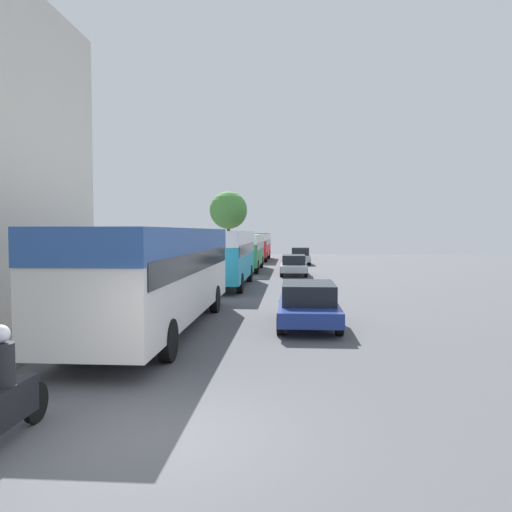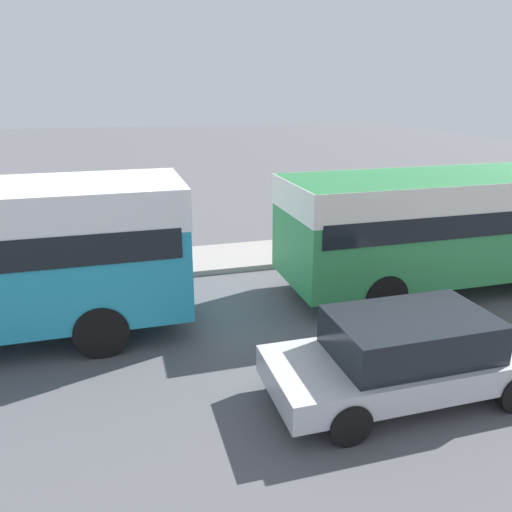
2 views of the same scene
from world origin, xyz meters
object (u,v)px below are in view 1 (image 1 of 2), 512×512
Objects in this scene: car_distant at (308,303)px; pedestrian_near_curb at (224,252)px; bus_following at (224,251)px; car_crossing at (300,256)px; motorcycle_behind_lead at (5,397)px; car_far_curb at (294,265)px; bus_lead at (158,264)px; bus_rear at (257,243)px; bus_third_in_line at (244,247)px.

pedestrian_near_curb is at bearing 102.63° from car_distant.
bus_following is 5.33× the size of pedestrian_near_curb.
car_crossing is at bearing 76.69° from bus_following.
motorcycle_behind_lead is 28.09m from car_far_curb.
motorcycle_behind_lead is at bearing -89.89° from bus_lead.
bus_lead reaches higher than car_crossing.
car_distant is at bearing 91.20° from car_far_curb.
bus_rear is 36.55m from car_distant.
bus_following is 2.16× the size of car_crossing.
pedestrian_near_curb is (-2.81, 9.01, -0.82)m from bus_third_in_line.
pedestrian_near_curb reaches higher than motorcycle_behind_lead.
car_crossing is (4.42, -6.32, -1.04)m from bus_rear.
car_distant is (4.57, 9.24, 0.05)m from motorcycle_behind_lead.
bus_following reaches higher than motorcycle_behind_lead.
bus_third_in_line is at bearing 90.03° from bus_following.
motorcycle_behind_lead is 40.76m from pedestrian_near_curb.
bus_following is 20.61m from pedestrian_near_curb.
bus_third_in_line is 13.86m from bus_rear.
bus_rear reaches higher than motorcycle_behind_lead.
bus_third_in_line is 8.83m from car_crossing.
bus_following reaches higher than pedestrian_near_curb.
pedestrian_near_curb is (-2.48, 40.68, 0.34)m from motorcycle_behind_lead.
car_crossing is at bearing -93.21° from car_far_curb.
bus_lead reaches higher than car_distant.
bus_third_in_line is 4.04× the size of motorcycle_behind_lead.
car_crossing is (4.48, 18.91, -1.18)m from bus_following.
bus_third_in_line reaches higher than bus_rear.
car_far_curb is at bearing 91.20° from car_distant.
pedestrian_near_curb reaches higher than car_distant.
bus_third_in_line reaches higher than pedestrian_near_curb.
motorcycle_behind_lead is 0.50× the size of car_distant.
bus_third_in_line is 0.87× the size of bus_rear.
car_distant is at bearing -77.37° from pedestrian_near_curb.
motorcycle_behind_lead is (0.02, -8.18, -1.34)m from bus_lead.
bus_rear reaches higher than car_distant.
bus_following is at bearing 110.91° from car_distant.
bus_third_in_line is 9.47m from pedestrian_near_curb.
bus_rear is 5.69m from pedestrian_near_curb.
car_distant is (4.22, -11.06, -1.24)m from bus_following.
bus_rear is (0.05, 25.24, -0.14)m from bus_following.
bus_third_in_line is 2.01× the size of car_far_curb.
car_distant is at bearing -79.32° from bus_third_in_line.
pedestrian_near_curb is (-6.66, 12.91, 0.28)m from car_far_curb.
bus_lead is 31.43m from car_crossing.
car_crossing is at bearing 89.52° from car_distant.
bus_following is 19.47m from car_crossing.
car_crossing is (4.82, 39.21, 0.11)m from motorcycle_behind_lead.
bus_third_in_line is 2.16× the size of car_crossing.
motorcycle_behind_lead is at bearing 81.45° from car_far_curb.
bus_rear is (0.06, 13.86, -0.00)m from bus_third_in_line.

